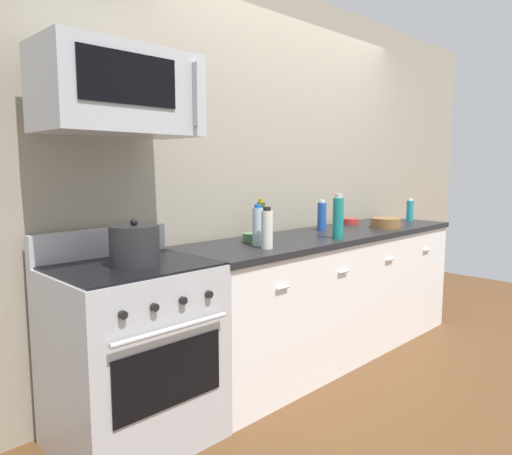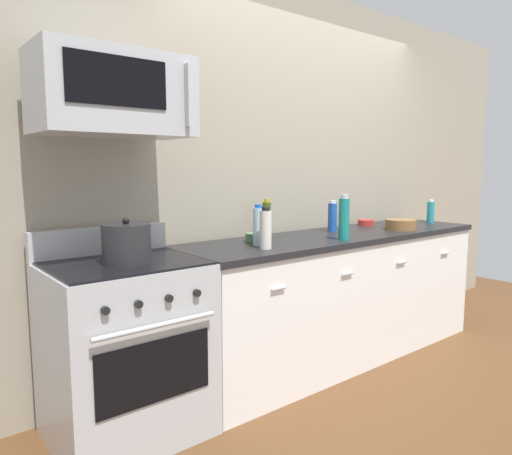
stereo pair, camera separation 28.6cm
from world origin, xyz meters
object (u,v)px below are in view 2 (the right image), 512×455
at_px(bottle_water_clear, 258,226).
at_px(stockpot, 127,243).
at_px(range_oven, 126,347).
at_px(bottle_vinegar_white, 266,229).
at_px(bowl_wooden_salad, 401,224).
at_px(bowl_red_small, 366,222).
at_px(bottle_soda_blue, 332,217).
at_px(bowl_green_glaze, 255,237).
at_px(bottle_olive_oil, 267,219).
at_px(bottle_dish_soap, 431,212).
at_px(bottle_sparkling_teal, 344,218).
at_px(microwave, 113,95).

xyz_separation_m(bottle_water_clear, stockpot, (-0.86, -0.02, -0.02)).
relative_size(range_oven, bottle_vinegar_white, 4.35).
relative_size(bottle_water_clear, bowl_wooden_salad, 1.09).
height_order(range_oven, bowl_red_small, range_oven).
relative_size(bottle_soda_blue, bottle_vinegar_white, 0.94).
height_order(bowl_wooden_salad, bowl_red_small, bowl_wooden_salad).
bearing_deg(range_oven, bowl_green_glaze, 5.74).
bearing_deg(bottle_olive_oil, bottle_vinegar_white, -130.89).
relative_size(range_oven, bottle_dish_soap, 5.32).
xyz_separation_m(range_oven, bowl_green_glaze, (0.94, 0.09, 0.48)).
xyz_separation_m(bowl_red_small, stockpot, (-2.19, -0.25, 0.08)).
distance_m(bottle_water_clear, bowl_green_glaze, 0.18).
height_order(bottle_sparkling_teal, bottle_soda_blue, bottle_sparkling_teal).
bearing_deg(bowl_green_glaze, bottle_sparkling_teal, -31.81).
distance_m(bottle_soda_blue, bowl_green_glaze, 0.76).
height_order(bottle_olive_oil, bottle_vinegar_white, bottle_olive_oil).
xyz_separation_m(bottle_water_clear, bowl_red_small, (1.34, 0.23, -0.09)).
relative_size(bottle_sparkling_teal, stockpot, 1.25).
distance_m(bottle_soda_blue, bowl_red_small, 0.51).
distance_m(bottle_water_clear, stockpot, 0.86).
relative_size(range_oven, bowl_red_small, 8.10).
distance_m(bowl_green_glaze, stockpot, 0.95).
bearing_deg(bowl_red_small, range_oven, -174.80).
distance_m(bottle_dish_soap, stockpot, 2.76).
height_order(bowl_wooden_salad, bowl_green_glaze, bowl_wooden_salad).
bearing_deg(bottle_olive_oil, bowl_wooden_salad, -17.74).
bearing_deg(bottle_soda_blue, bottle_dish_soap, -8.68).
height_order(bottle_olive_oil, bowl_red_small, bottle_olive_oil).
xyz_separation_m(bottle_water_clear, bowl_wooden_salad, (1.32, -0.11, -0.08)).
bearing_deg(bottle_soda_blue, bottle_olive_oil, 172.43).
xyz_separation_m(microwave, bottle_olive_oil, (1.12, 0.15, -0.71)).
bearing_deg(microwave, range_oven, -90.29).
bearing_deg(bowl_green_glaze, bowl_red_small, 4.80).
relative_size(bottle_sparkling_teal, bowl_green_glaze, 2.33).
bearing_deg(stockpot, range_oven, 90.00).
height_order(range_oven, bottle_water_clear, bottle_water_clear).
bearing_deg(bottle_soda_blue, bowl_red_small, 8.89).
height_order(range_oven, bottle_dish_soap, bottle_dish_soap).
distance_m(microwave, bottle_sparkling_teal, 1.61).
distance_m(bottle_soda_blue, bottle_vinegar_white, 0.92).
bearing_deg(bowl_wooden_salad, stockpot, 177.70).
bearing_deg(bottle_soda_blue, bowl_green_glaze, -177.91).
bearing_deg(bottle_vinegar_white, bottle_olive_oil, 49.11).
distance_m(bottle_olive_oil, bottle_dish_soap, 1.66).
distance_m(bottle_olive_oil, bottle_water_clear, 0.35).
relative_size(bottle_dish_soap, bowl_wooden_salad, 0.87).
distance_m(bottle_olive_oil, bottle_vinegar_white, 0.47).
bearing_deg(bottle_dish_soap, stockpot, -179.74).
height_order(bottle_vinegar_white, stockpot, bottle_vinegar_white).
bearing_deg(bottle_olive_oil, bowl_red_small, 0.04).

